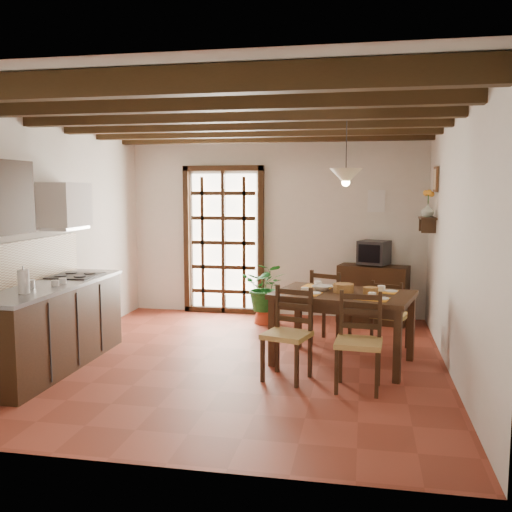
% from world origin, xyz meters
% --- Properties ---
extents(ground_plane, '(5.00, 5.00, 0.00)m').
position_xyz_m(ground_plane, '(0.00, 0.00, 0.00)').
color(ground_plane, brown).
extents(room_shell, '(4.52, 5.02, 2.81)m').
position_xyz_m(room_shell, '(0.00, 0.00, 1.82)').
color(room_shell, silver).
rests_on(room_shell, ground_plane).
extents(ceiling_beams, '(4.50, 4.34, 0.20)m').
position_xyz_m(ceiling_beams, '(0.00, 0.00, 2.69)').
color(ceiling_beams, black).
rests_on(ceiling_beams, room_shell).
extents(french_door, '(1.26, 0.11, 2.32)m').
position_xyz_m(french_door, '(-0.80, 2.45, 1.18)').
color(french_door, white).
rests_on(french_door, ground_plane).
extents(kitchen_counter, '(0.64, 2.25, 1.38)m').
position_xyz_m(kitchen_counter, '(-1.96, -0.60, 0.47)').
color(kitchen_counter, black).
rests_on(kitchen_counter, ground_plane).
extents(range_hood, '(0.38, 0.60, 0.54)m').
position_xyz_m(range_hood, '(-2.05, -0.05, 1.73)').
color(range_hood, white).
rests_on(range_hood, room_shell).
extents(counter_items, '(0.50, 1.43, 0.25)m').
position_xyz_m(counter_items, '(-1.95, -0.51, 0.96)').
color(counter_items, black).
rests_on(counter_items, kitchen_counter).
extents(dining_table, '(1.65, 1.26, 0.80)m').
position_xyz_m(dining_table, '(1.13, 0.15, 0.70)').
color(dining_table, '#351F11').
rests_on(dining_table, ground_plane).
extents(chair_near_left, '(0.53, 0.52, 0.94)m').
position_xyz_m(chair_near_left, '(0.59, -0.50, 0.29)').
color(chair_near_left, tan).
rests_on(chair_near_left, ground_plane).
extents(chair_near_right, '(0.46, 0.44, 0.94)m').
position_xyz_m(chair_near_right, '(1.31, -0.67, 0.29)').
color(chair_near_right, tan).
rests_on(chair_near_right, ground_plane).
extents(chair_far_left, '(0.56, 0.54, 0.93)m').
position_xyz_m(chair_far_left, '(0.94, 0.97, 0.29)').
color(chair_far_left, tan).
rests_on(chair_far_left, ground_plane).
extents(chair_far_right, '(0.49, 0.48, 0.85)m').
position_xyz_m(chair_far_right, '(1.66, 0.80, 0.27)').
color(chair_far_right, tan).
rests_on(chair_far_right, ground_plane).
extents(table_setting, '(1.07, 0.71, 0.10)m').
position_xyz_m(table_setting, '(1.13, 0.15, 0.88)').
color(table_setting, '#FFA528').
rests_on(table_setting, dining_table).
extents(table_bowl, '(0.27, 0.27, 0.05)m').
position_xyz_m(table_bowl, '(0.88, 0.26, 0.83)').
color(table_bowl, white).
rests_on(table_bowl, dining_table).
extents(sideboard, '(1.05, 0.65, 0.83)m').
position_xyz_m(sideboard, '(1.48, 2.23, 0.41)').
color(sideboard, black).
rests_on(sideboard, ground_plane).
extents(crt_tv, '(0.50, 0.49, 0.34)m').
position_xyz_m(crt_tv, '(1.48, 2.22, 1.02)').
color(crt_tv, black).
rests_on(crt_tv, sideboard).
extents(fuse_box, '(0.25, 0.03, 0.32)m').
position_xyz_m(fuse_box, '(1.50, 2.48, 1.75)').
color(fuse_box, white).
rests_on(fuse_box, room_shell).
extents(plant_pot, '(0.34, 0.34, 0.21)m').
position_xyz_m(plant_pot, '(-0.04, 1.86, 0.11)').
color(plant_pot, maroon).
rests_on(plant_pot, ground_plane).
extents(potted_plant, '(1.75, 1.53, 1.83)m').
position_xyz_m(potted_plant, '(-0.04, 1.86, 0.57)').
color(potted_plant, '#144C19').
rests_on(potted_plant, ground_plane).
extents(wall_shelf, '(0.20, 0.42, 0.20)m').
position_xyz_m(wall_shelf, '(2.14, 1.60, 1.51)').
color(wall_shelf, black).
rests_on(wall_shelf, room_shell).
extents(shelf_vase, '(0.15, 0.15, 0.15)m').
position_xyz_m(shelf_vase, '(2.14, 1.60, 1.65)').
color(shelf_vase, '#B2BFB2').
rests_on(shelf_vase, wall_shelf).
extents(shelf_flowers, '(0.14, 0.14, 0.36)m').
position_xyz_m(shelf_flowers, '(2.14, 1.60, 1.86)').
color(shelf_flowers, '#FFA528').
rests_on(shelf_flowers, shelf_vase).
extents(framed_picture, '(0.03, 0.32, 0.32)m').
position_xyz_m(framed_picture, '(2.22, 1.60, 2.05)').
color(framed_picture, brown).
rests_on(framed_picture, room_shell).
extents(pendant_lamp, '(0.36, 0.36, 0.84)m').
position_xyz_m(pendant_lamp, '(1.13, 0.25, 2.08)').
color(pendant_lamp, black).
rests_on(pendant_lamp, room_shell).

